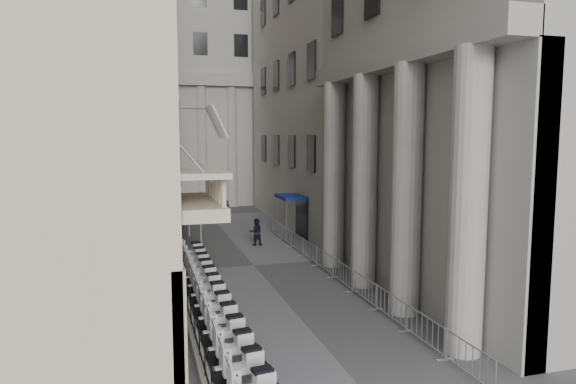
% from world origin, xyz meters
% --- Properties ---
extents(far_building, '(22.00, 10.00, 30.00)m').
position_xyz_m(far_building, '(0.00, 48.00, 15.00)').
color(far_building, '#A5A39C').
rests_on(far_building, ground).
extents(iron_fence, '(0.30, 28.00, 1.40)m').
position_xyz_m(iron_fence, '(-4.30, 18.00, 0.00)').
color(iron_fence, black).
rests_on(iron_fence, ground).
extents(blue_awning, '(1.60, 3.00, 3.00)m').
position_xyz_m(blue_awning, '(4.15, 26.00, 0.00)').
color(blue_awning, navy).
rests_on(blue_awning, ground).
extents(scooter_2, '(1.47, 0.76, 1.50)m').
position_xyz_m(scooter_2, '(-3.22, 6.01, 0.00)').
color(scooter_2, silver).
rests_on(scooter_2, ground).
extents(scooter_3, '(1.47, 0.76, 1.50)m').
position_xyz_m(scooter_3, '(-3.22, 7.43, 0.00)').
color(scooter_3, silver).
rests_on(scooter_3, ground).
extents(scooter_4, '(1.47, 0.76, 1.50)m').
position_xyz_m(scooter_4, '(-3.22, 8.84, 0.00)').
color(scooter_4, silver).
rests_on(scooter_4, ground).
extents(scooter_5, '(1.47, 0.76, 1.50)m').
position_xyz_m(scooter_5, '(-3.22, 10.26, 0.00)').
color(scooter_5, silver).
rests_on(scooter_5, ground).
extents(scooter_6, '(1.47, 0.76, 1.50)m').
position_xyz_m(scooter_6, '(-3.22, 11.68, 0.00)').
color(scooter_6, silver).
rests_on(scooter_6, ground).
extents(scooter_7, '(1.47, 0.76, 1.50)m').
position_xyz_m(scooter_7, '(-3.22, 13.09, 0.00)').
color(scooter_7, silver).
rests_on(scooter_7, ground).
extents(scooter_8, '(1.47, 0.76, 1.50)m').
position_xyz_m(scooter_8, '(-3.22, 14.51, 0.00)').
color(scooter_8, silver).
rests_on(scooter_8, ground).
extents(scooter_9, '(1.47, 0.76, 1.50)m').
position_xyz_m(scooter_9, '(-3.22, 15.92, 0.00)').
color(scooter_9, silver).
rests_on(scooter_9, ground).
extents(scooter_10, '(1.47, 0.76, 1.50)m').
position_xyz_m(scooter_10, '(-3.22, 17.34, 0.00)').
color(scooter_10, silver).
rests_on(scooter_10, ground).
extents(scooter_11, '(1.47, 0.76, 1.50)m').
position_xyz_m(scooter_11, '(-3.22, 18.75, 0.00)').
color(scooter_11, silver).
rests_on(scooter_11, ground).
extents(scooter_12, '(1.47, 0.76, 1.50)m').
position_xyz_m(scooter_12, '(-3.22, 20.17, 0.00)').
color(scooter_12, silver).
rests_on(scooter_12, ground).
extents(scooter_13, '(1.47, 0.76, 1.50)m').
position_xyz_m(scooter_13, '(-3.22, 21.58, 0.00)').
color(scooter_13, silver).
rests_on(scooter_13, ground).
extents(barrier_0, '(0.60, 2.40, 1.10)m').
position_xyz_m(barrier_0, '(3.34, 4.39, 0.00)').
color(barrier_0, '#A6A9AE').
rests_on(barrier_0, ground).
extents(barrier_1, '(0.60, 2.40, 1.10)m').
position_xyz_m(barrier_1, '(3.34, 6.89, 0.00)').
color(barrier_1, '#A6A9AE').
rests_on(barrier_1, ground).
extents(barrier_2, '(0.60, 2.40, 1.10)m').
position_xyz_m(barrier_2, '(3.34, 9.39, 0.00)').
color(barrier_2, '#A6A9AE').
rests_on(barrier_2, ground).
extents(barrier_3, '(0.60, 2.40, 1.10)m').
position_xyz_m(barrier_3, '(3.34, 11.89, 0.00)').
color(barrier_3, '#A6A9AE').
rests_on(barrier_3, ground).
extents(barrier_4, '(0.60, 2.40, 1.10)m').
position_xyz_m(barrier_4, '(3.34, 14.39, 0.00)').
color(barrier_4, '#A6A9AE').
rests_on(barrier_4, ground).
extents(barrier_5, '(0.60, 2.40, 1.10)m').
position_xyz_m(barrier_5, '(3.34, 16.89, 0.00)').
color(barrier_5, '#A6A9AE').
rests_on(barrier_5, ground).
extents(barrier_6, '(0.60, 2.40, 1.10)m').
position_xyz_m(barrier_6, '(3.34, 19.39, 0.00)').
color(barrier_6, '#A6A9AE').
rests_on(barrier_6, ground).
extents(barrier_7, '(0.60, 2.40, 1.10)m').
position_xyz_m(barrier_7, '(3.34, 21.89, 0.00)').
color(barrier_7, '#A6A9AE').
rests_on(barrier_7, ground).
extents(barrier_8, '(0.60, 2.40, 1.10)m').
position_xyz_m(barrier_8, '(3.34, 24.39, 0.00)').
color(barrier_8, '#A6A9AE').
rests_on(barrier_8, ground).
extents(barrier_9, '(0.60, 2.40, 1.10)m').
position_xyz_m(barrier_9, '(3.34, 26.89, 0.00)').
color(barrier_9, '#A6A9AE').
rests_on(barrier_9, ground).
extents(security_tent, '(4.27, 4.27, 3.47)m').
position_xyz_m(security_tent, '(-3.60, 26.78, 2.90)').
color(security_tent, silver).
rests_on(security_tent, ground).
extents(street_lamp, '(2.96, 0.25, 9.10)m').
position_xyz_m(street_lamp, '(-3.41, 27.58, 5.48)').
color(street_lamp, gray).
rests_on(street_lamp, ground).
extents(info_kiosk, '(0.54, 0.91, 1.85)m').
position_xyz_m(info_kiosk, '(-3.60, 22.90, 0.93)').
color(info_kiosk, black).
rests_on(info_kiosk, ground).
extents(pedestrian_a, '(0.73, 0.60, 1.70)m').
position_xyz_m(pedestrian_a, '(1.35, 24.32, 0.85)').
color(pedestrian_a, black).
rests_on(pedestrian_a, ground).
extents(pedestrian_b, '(0.89, 0.71, 1.78)m').
position_xyz_m(pedestrian_b, '(1.25, 24.30, 0.89)').
color(pedestrian_b, black).
rests_on(pedestrian_b, ground).
extents(pedestrian_c, '(0.86, 0.63, 1.61)m').
position_xyz_m(pedestrian_c, '(1.18, 36.00, 0.80)').
color(pedestrian_c, black).
rests_on(pedestrian_c, ground).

